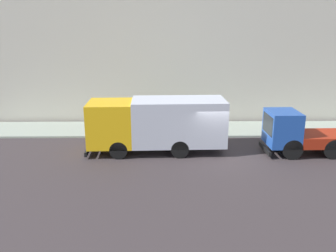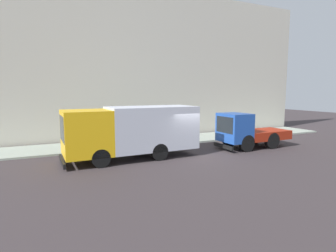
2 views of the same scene
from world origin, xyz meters
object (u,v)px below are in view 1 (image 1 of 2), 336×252
Objects in this scene: pedestrian_walking at (168,115)px; street_sign_post at (176,113)px; small_flatbed_truck at (301,134)px; pedestrian_standing at (137,114)px; traffic_cone_orange at (117,128)px; large_utility_truck at (157,122)px.

street_sign_post reaches higher than pedestrian_walking.
pedestrian_walking is at bearing 18.36° from street_sign_post.
pedestrian_standing is at bearing 60.62° from small_flatbed_truck.
street_sign_post is (-0.46, -3.68, 1.04)m from traffic_cone_orange.
pedestrian_walking reaches higher than pedestrian_standing.
street_sign_post is (-1.40, -0.46, 0.45)m from pedestrian_walking.
pedestrian_walking is at bearing -73.79° from traffic_cone_orange.
pedestrian_walking is at bearing -10.62° from large_utility_truck.
small_flatbed_truck reaches higher than traffic_cone_orange.
traffic_cone_orange is at bearing 37.59° from large_utility_truck.
pedestrian_standing is 0.73× the size of street_sign_post.
pedestrian_standing is at bearing 15.45° from large_utility_truck.
pedestrian_standing is 2.58× the size of traffic_cone_orange.
pedestrian_walking is 1.03× the size of pedestrian_standing.
street_sign_post is (-1.77, -2.48, 0.49)m from pedestrian_standing.
small_flatbed_truck is 7.29m from street_sign_post.
small_flatbed_truck is 10.30m from pedestrian_standing.
large_utility_truck is 4.46× the size of pedestrian_standing.
pedestrian_standing is (4.45, 1.39, -0.63)m from large_utility_truck.
pedestrian_walking is at bearing 56.23° from small_flatbed_truck.
small_flatbed_truck is at bearing -95.33° from large_utility_truck.
small_flatbed_truck is (-0.46, -7.66, -0.52)m from large_utility_truck.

